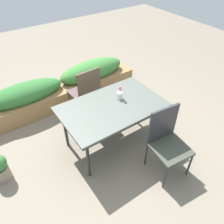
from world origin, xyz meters
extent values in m
plane|color=#756B5B|center=(0.00, 0.00, 0.00)|extent=(12.00, 12.00, 0.00)
cube|color=#4C514C|center=(0.07, -0.03, 0.73)|extent=(1.46, 0.92, 0.03)
cube|color=#232823|center=(0.07, -0.03, 0.70)|extent=(1.44, 0.90, 0.02)
cylinder|color=#232823|center=(-0.55, -0.38, 0.36)|extent=(0.04, 0.04, 0.71)
cylinder|color=#232823|center=(0.69, -0.38, 0.36)|extent=(0.04, 0.04, 0.71)
cylinder|color=#232823|center=(-0.55, 0.31, 0.36)|extent=(0.04, 0.04, 0.71)
cylinder|color=#232823|center=(0.69, 0.31, 0.36)|extent=(0.04, 0.04, 0.71)
cube|color=#4C3738|center=(0.07, 0.84, 0.46)|extent=(0.46, 0.46, 0.04)
cube|color=#4C3D2D|center=(0.08, 0.63, 0.73)|extent=(0.42, 0.05, 0.51)
cylinder|color=#4C3D2D|center=(-0.14, 1.03, 0.23)|extent=(0.03, 0.03, 0.45)
cylinder|color=#4C3D2D|center=(0.26, 1.05, 0.23)|extent=(0.03, 0.03, 0.45)
cylinder|color=#4C3D2D|center=(-0.12, 0.63, 0.23)|extent=(0.03, 0.03, 0.45)
cylinder|color=#4C3D2D|center=(0.28, 0.65, 0.23)|extent=(0.03, 0.03, 0.45)
cube|color=#373C32|center=(0.40, -0.91, 0.44)|extent=(0.51, 0.51, 0.04)
cube|color=#2D2D33|center=(0.42, -0.69, 0.72)|extent=(0.44, 0.08, 0.53)
cylinder|color=#2D2D33|center=(0.59, -1.14, 0.22)|extent=(0.03, 0.03, 0.43)
cylinder|color=#2D2D33|center=(0.17, -1.09, 0.22)|extent=(0.03, 0.03, 0.43)
cylinder|color=#2D2D33|center=(0.63, -0.72, 0.22)|extent=(0.03, 0.03, 0.43)
cylinder|color=#2D2D33|center=(0.21, -0.68, 0.22)|extent=(0.03, 0.03, 0.43)
cylinder|color=silver|center=(0.26, 0.04, 0.80)|extent=(0.08, 0.08, 0.11)
cylinder|color=#569347|center=(0.26, 0.04, 0.88)|extent=(0.01, 0.01, 0.14)
sphere|color=pink|center=(0.26, 0.04, 0.95)|extent=(0.03, 0.03, 0.03)
cylinder|color=#569347|center=(0.26, 0.05, 0.87)|extent=(0.01, 0.01, 0.12)
sphere|color=#DB4C56|center=(0.26, 0.05, 0.93)|extent=(0.03, 0.03, 0.03)
cylinder|color=#569347|center=(0.27, 0.05, 0.86)|extent=(0.01, 0.01, 0.11)
sphere|color=#DB4C56|center=(0.27, 0.05, 0.92)|extent=(0.03, 0.03, 0.03)
cylinder|color=#569347|center=(0.27, 0.03, 0.86)|extent=(0.01, 0.01, 0.10)
sphere|color=pink|center=(0.27, 0.03, 0.91)|extent=(0.04, 0.04, 0.04)
cube|color=olive|center=(-0.10, 1.42, 0.18)|extent=(3.03, 0.55, 0.35)
ellipsoid|color=#2D662D|center=(-0.78, 1.42, 0.45)|extent=(1.36, 0.49, 0.36)
ellipsoid|color=#387233|center=(0.58, 1.42, 0.47)|extent=(1.36, 0.49, 0.40)
cylinder|color=gray|center=(-1.55, 0.27, 0.11)|extent=(0.21, 0.21, 0.21)
camera|label=1|loc=(-1.33, -2.07, 2.70)|focal=35.73mm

